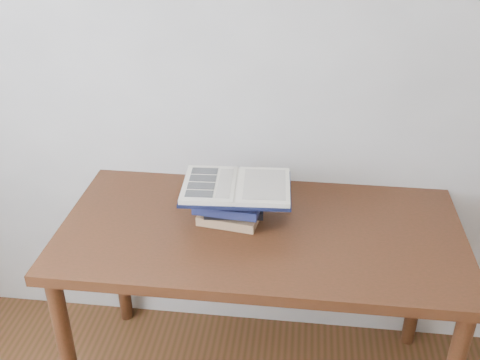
# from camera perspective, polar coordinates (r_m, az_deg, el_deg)

# --- Properties ---
(room_shell) EXTENTS (3.54, 3.54, 2.62)m
(room_shell) POSITION_cam_1_polar(r_m,az_deg,el_deg) (0.52, -20.01, -12.50)
(room_shell) COLOR silver
(room_shell) RESTS_ON ground
(desk) EXTENTS (1.48, 0.74, 0.79)m
(desk) POSITION_cam_1_polar(r_m,az_deg,el_deg) (2.13, 2.09, -7.03)
(desk) COLOR #4C2213
(desk) RESTS_ON ground
(book_stack) EXTENTS (0.26, 0.21, 0.12)m
(book_stack) POSITION_cam_1_polar(r_m,az_deg,el_deg) (2.09, -0.97, -2.60)
(book_stack) COLOR tan
(book_stack) RESTS_ON desk
(open_book) EXTENTS (0.41, 0.30, 0.03)m
(open_book) POSITION_cam_1_polar(r_m,az_deg,el_deg) (2.05, -0.35, -0.69)
(open_book) COLOR black
(open_book) RESTS_ON book_stack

